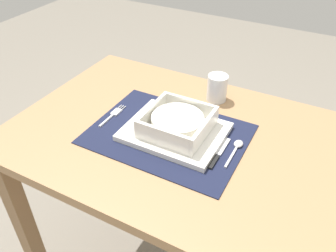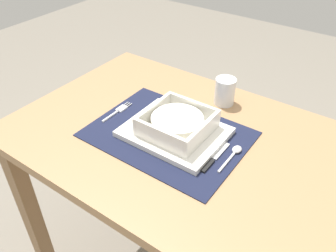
{
  "view_description": "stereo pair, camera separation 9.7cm",
  "coord_description": "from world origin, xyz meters",
  "px_view_note": "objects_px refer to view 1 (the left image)",
  "views": [
    {
      "loc": [
        0.34,
        -0.7,
        1.36
      ],
      "look_at": [
        -0.02,
        -0.02,
        0.78
      ],
      "focal_mm": 37.17,
      "sensor_mm": 36.0,
      "label": 1
    },
    {
      "loc": [
        0.42,
        -0.65,
        1.36
      ],
      "look_at": [
        -0.02,
        -0.02,
        0.78
      ],
      "focal_mm": 37.17,
      "sensor_mm": 36.0,
      "label": 2
    }
  ],
  "objects_px": {
    "fork": "(114,114)",
    "spoon": "(237,147)",
    "butter_knife": "(218,155)",
    "drinking_glass": "(217,89)",
    "porridge_bowl": "(178,123)",
    "dining_table": "(178,164)"
  },
  "relations": [
    {
      "from": "fork",
      "to": "spoon",
      "type": "relative_size",
      "value": 1.07
    },
    {
      "from": "spoon",
      "to": "butter_knife",
      "type": "xyz_separation_m",
      "value": [
        -0.03,
        -0.05,
        -0.0
      ]
    },
    {
      "from": "spoon",
      "to": "drinking_glass",
      "type": "distance_m",
      "value": 0.25
    },
    {
      "from": "porridge_bowl",
      "to": "spoon",
      "type": "bearing_deg",
      "value": 7.55
    },
    {
      "from": "dining_table",
      "to": "porridge_bowl",
      "type": "height_order",
      "value": "porridge_bowl"
    },
    {
      "from": "fork",
      "to": "spoon",
      "type": "distance_m",
      "value": 0.38
    },
    {
      "from": "dining_table",
      "to": "fork",
      "type": "xyz_separation_m",
      "value": [
        -0.21,
        -0.01,
        0.12
      ]
    },
    {
      "from": "spoon",
      "to": "drinking_glass",
      "type": "height_order",
      "value": "drinking_glass"
    },
    {
      "from": "spoon",
      "to": "butter_knife",
      "type": "height_order",
      "value": "spoon"
    },
    {
      "from": "fork",
      "to": "butter_knife",
      "type": "height_order",
      "value": "butter_knife"
    },
    {
      "from": "porridge_bowl",
      "to": "spoon",
      "type": "distance_m",
      "value": 0.17
    },
    {
      "from": "spoon",
      "to": "drinking_glass",
      "type": "bearing_deg",
      "value": 124.69
    },
    {
      "from": "dining_table",
      "to": "drinking_glass",
      "type": "bearing_deg",
      "value": 83.03
    },
    {
      "from": "dining_table",
      "to": "fork",
      "type": "relative_size",
      "value": 7.63
    },
    {
      "from": "fork",
      "to": "spoon",
      "type": "height_order",
      "value": "spoon"
    },
    {
      "from": "porridge_bowl",
      "to": "fork",
      "type": "height_order",
      "value": "porridge_bowl"
    },
    {
      "from": "porridge_bowl",
      "to": "drinking_glass",
      "type": "xyz_separation_m",
      "value": [
        0.03,
        0.23,
        -0.0
      ]
    },
    {
      "from": "porridge_bowl",
      "to": "drinking_glass",
      "type": "height_order",
      "value": "drinking_glass"
    },
    {
      "from": "dining_table",
      "to": "spoon",
      "type": "bearing_deg",
      "value": 4.98
    },
    {
      "from": "dining_table",
      "to": "fork",
      "type": "distance_m",
      "value": 0.25
    },
    {
      "from": "fork",
      "to": "spoon",
      "type": "xyz_separation_m",
      "value": [
        0.38,
        0.03,
        0.0
      ]
    },
    {
      "from": "dining_table",
      "to": "drinking_glass",
      "type": "height_order",
      "value": "drinking_glass"
    }
  ]
}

